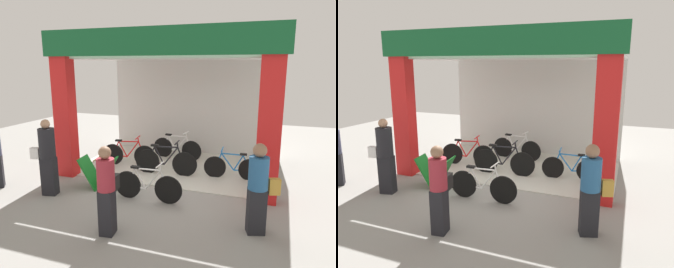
% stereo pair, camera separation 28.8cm
% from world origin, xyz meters
% --- Properties ---
extents(ground_plane, '(19.20, 19.20, 0.00)m').
position_xyz_m(ground_plane, '(0.00, 0.00, 0.00)').
color(ground_plane, gray).
rests_on(ground_plane, ground).
extents(shop_facade, '(5.80, 3.67, 3.75)m').
position_xyz_m(shop_facade, '(0.00, 1.75, 2.02)').
color(shop_facade, beige).
rests_on(shop_facade, ground).
extents(bicycle_inside_0, '(1.62, 0.45, 0.89)m').
position_xyz_m(bicycle_inside_0, '(-0.26, 2.39, 0.36)').
color(bicycle_inside_0, black).
rests_on(bicycle_inside_0, ground).
extents(bicycle_inside_1, '(1.47, 0.40, 0.81)m').
position_xyz_m(bicycle_inside_1, '(1.67, 1.15, 0.32)').
color(bicycle_inside_1, black).
rests_on(bicycle_inside_1, ground).
extents(bicycle_inside_2, '(1.59, 0.44, 0.88)m').
position_xyz_m(bicycle_inside_2, '(-1.39, 1.26, 0.35)').
color(bicycle_inside_2, black).
rests_on(bicycle_inside_2, ground).
extents(bicycle_inside_3, '(1.71, 0.47, 0.94)m').
position_xyz_m(bicycle_inside_3, '(-0.09, 0.89, 0.38)').
color(bicycle_inside_3, black).
rests_on(bicycle_inside_3, ground).
extents(bicycle_parked_0, '(1.58, 0.43, 0.87)m').
position_xyz_m(bicycle_parked_0, '(0.12, -0.82, 0.35)').
color(bicycle_parked_0, black).
rests_on(bicycle_parked_0, ground).
extents(sandwich_board_sign, '(0.92, 0.63, 0.78)m').
position_xyz_m(sandwich_board_sign, '(-1.28, -0.54, 0.38)').
color(sandwich_board_sign, '#197226').
rests_on(sandwich_board_sign, ground).
extents(pedestrian_0, '(0.61, 0.42, 1.76)m').
position_xyz_m(pedestrian_0, '(-2.14, -1.26, 0.92)').
color(pedestrian_0, black).
rests_on(pedestrian_0, ground).
extents(pedestrian_1, '(0.60, 0.43, 1.64)m').
position_xyz_m(pedestrian_1, '(2.48, -1.43, 0.85)').
color(pedestrian_1, black).
rests_on(pedestrian_1, ground).
extents(pedestrian_3, '(0.35, 0.63, 1.60)m').
position_xyz_m(pedestrian_3, '(0.01, -2.32, 0.82)').
color(pedestrian_3, black).
rests_on(pedestrian_3, ground).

